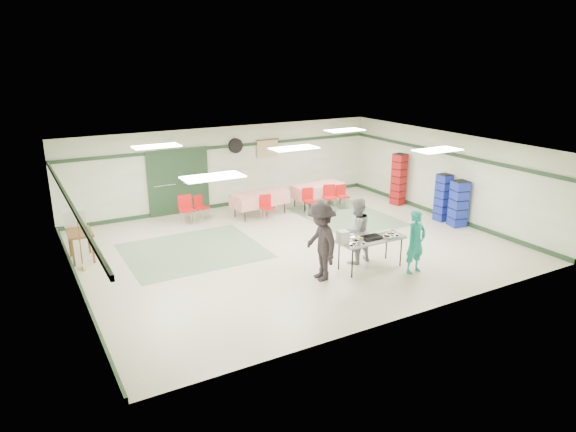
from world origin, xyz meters
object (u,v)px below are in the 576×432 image
chair_loose_a (200,205)px  volunteer_dark (321,242)px  chair_a (330,195)px  office_printer (74,217)px  chair_loose_b (186,207)px  crate_stack_red (399,179)px  broom (80,242)px  dining_table_b (260,198)px  crate_stack_blue_a (443,198)px  crate_stack_blue_b (459,204)px  chair_c (342,194)px  chair_b (309,198)px  volunteer_teal (416,242)px  chair_d (266,205)px  dining_table_a (318,190)px  printer_table (80,236)px  volunteer_grey (356,231)px  serving_table (371,240)px

chair_loose_a → volunteer_dark: bearing=-108.1°
chair_a → office_printer: bearing=-159.0°
chair_loose_b → crate_stack_red: bearing=-9.4°
chair_loose_a → crate_stack_red: (6.55, -1.68, 0.40)m
chair_a → chair_loose_a: size_ratio=1.07×
office_printer → broom: bearing=-88.0°
dining_table_b → crate_stack_red: bearing=-21.1°
chair_loose_a → crate_stack_blue_a: 7.54m
crate_stack_blue_b → chair_c: bearing=119.7°
chair_b → office_printer: size_ratio=1.57×
crate_stack_blue_a → chair_c: bearing=125.3°
volunteer_teal → chair_d: volunteer_teal is taller
dining_table_a → office_printer: size_ratio=3.42×
office_printer → chair_a: bearing=5.1°
dining_table_a → crate_stack_red: 2.80m
volunteer_dark → chair_b: (2.46, 4.53, -0.40)m
volunteer_teal → volunteer_dark: (-2.16, 0.76, 0.15)m
chair_c → printer_table: 8.42m
volunteer_grey → printer_table: (-5.93, 3.53, -0.19)m
crate_stack_red → chair_c: bearing=161.6°
printer_table → dining_table_b: bearing=12.8°
dining_table_a → chair_d: 2.34m
volunteer_dark → crate_stack_blue_a: (5.68, 1.84, -0.18)m
volunteer_teal → serving_table: bearing=131.3°
volunteer_dark → chair_c: size_ratio=2.34×
chair_c → crate_stack_red: (1.90, -0.63, 0.41)m
serving_table → chair_b: bearing=77.4°
crate_stack_blue_a → printer_table: bearing=168.4°
volunteer_teal → chair_b: bearing=81.4°
chair_d → chair_loose_a: size_ratio=1.03×
serving_table → crate_stack_red: 5.81m
volunteer_grey → dining_table_a: bearing=-119.5°
serving_table → chair_d: chair_d is taller
chair_c → chair_loose_a: bearing=174.1°
chair_a → broom: bearing=-150.0°
crate_stack_blue_b → broom: 10.60m
chair_b → crate_stack_red: crate_stack_red is taller
office_printer → chair_loose_a: bearing=20.2°
dining_table_a → chair_d: bearing=-168.3°
volunteer_dark → chair_loose_b: bearing=-159.2°
office_printer → dining_table_a: bearing=9.3°
dining_table_b → chair_c: bearing=-18.3°
chair_c → office_printer: size_ratio=1.47×
crate_stack_blue_a → chair_b: bearing=140.1°
volunteer_teal → crate_stack_red: 5.83m
serving_table → chair_loose_b: bearing=117.6°
dining_table_a → crate_stack_blue_b: bearing=-59.8°
dining_table_b → chair_loose_b: size_ratio=2.11×
chair_d → broom: size_ratio=0.62×
chair_loose_a → chair_loose_b: chair_loose_b is taller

